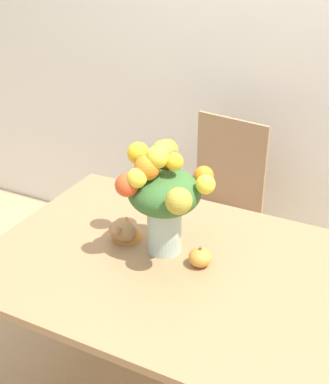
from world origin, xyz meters
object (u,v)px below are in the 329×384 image
object	(u,v)px
pumpkin	(200,257)
turkey_figurine	(125,229)
dining_chair_near_window	(217,212)
flower_vase	(164,193)

from	to	relation	value
pumpkin	turkey_figurine	world-z (taller)	turkey_figurine
pumpkin	dining_chair_near_window	size ratio (longest dim) A/B	0.09
flower_vase	turkey_figurine	bearing A→B (deg)	-179.76
pumpkin	turkey_figurine	bearing A→B (deg)	175.21
turkey_figurine	dining_chair_near_window	bearing A→B (deg)	84.40
flower_vase	pumpkin	world-z (taller)	flower_vase
flower_vase	dining_chair_near_window	size ratio (longest dim) A/B	0.45
pumpkin	flower_vase	bearing A→B (deg)	170.05
flower_vase	pumpkin	xyz separation A→B (m)	(0.16, -0.03, -0.21)
flower_vase	pumpkin	size ratio (longest dim) A/B	5.16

